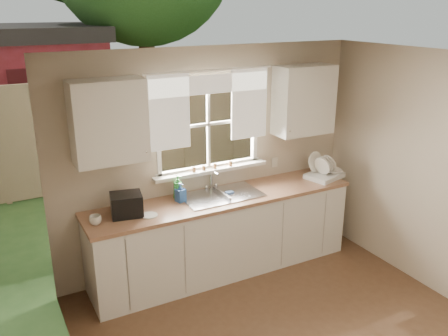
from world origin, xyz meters
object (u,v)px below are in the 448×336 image
black_appliance (126,205)px  cup (95,220)px  soap_bottle_a (178,188)px  dish_rack (324,172)px

black_appliance → cup: bearing=-156.4°
cup → soap_bottle_a: bearing=-1.4°
cup → black_appliance: bearing=-1.2°
soap_bottle_a → black_appliance: bearing=167.8°
soap_bottle_a → cup: soap_bottle_a is taller
dish_rack → cup: (-2.76, 0.00, -0.02)m
cup → black_appliance: 0.35m
dish_rack → soap_bottle_a: size_ratio=1.84×
soap_bottle_a → cup: size_ratio=2.33×
black_appliance → dish_rack: bearing=9.4°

